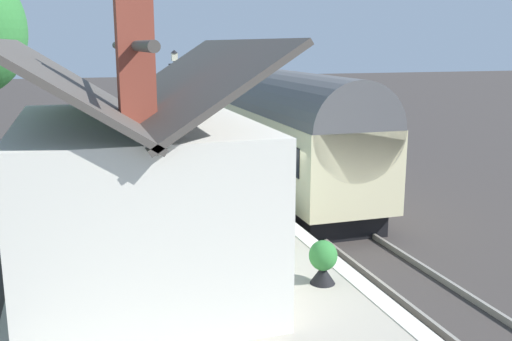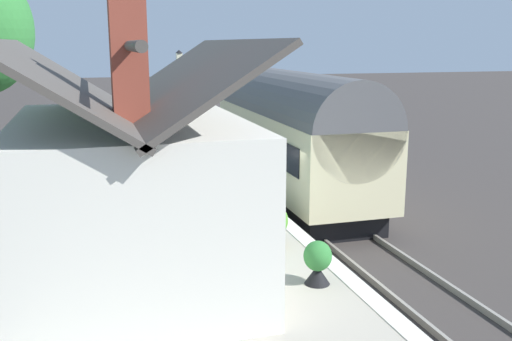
{
  "view_description": "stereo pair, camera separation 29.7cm",
  "coord_description": "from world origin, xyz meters",
  "px_view_note": "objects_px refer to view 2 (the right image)",
  "views": [
    {
      "loc": [
        -14.44,
        5.93,
        5.19
      ],
      "look_at": [
        -0.39,
        1.5,
        1.94
      ],
      "focal_mm": 40.38,
      "sensor_mm": 36.0,
      "label": 1
    },
    {
      "loc": [
        -14.53,
        5.64,
        5.19
      ],
      "look_at": [
        -0.39,
        1.5,
        1.94
      ],
      "focal_mm": 40.38,
      "sensor_mm": 36.0,
      "label": 2
    }
  ],
  "objects_px": {
    "bench_near_building": "(170,169)",
    "train": "(293,135)",
    "bench_mid_platform": "(162,144)",
    "planter_under_sign": "(274,225)",
    "lamp_post_platform": "(180,80)",
    "station_building": "(132,193)",
    "planter_edge_near": "(318,263)"
  },
  "relations": [
    {
      "from": "bench_near_building",
      "to": "train",
      "type": "bearing_deg",
      "value": -82.33
    },
    {
      "from": "bench_mid_platform",
      "to": "planter_under_sign",
      "type": "distance_m",
      "value": 10.96
    },
    {
      "from": "planter_under_sign",
      "to": "bench_near_building",
      "type": "bearing_deg",
      "value": 11.81
    },
    {
      "from": "train",
      "to": "lamp_post_platform",
      "type": "height_order",
      "value": "lamp_post_platform"
    },
    {
      "from": "planter_under_sign",
      "to": "station_building",
      "type": "bearing_deg",
      "value": 104.75
    },
    {
      "from": "bench_mid_platform",
      "to": "bench_near_building",
      "type": "bearing_deg",
      "value": 176.14
    },
    {
      "from": "station_building",
      "to": "bench_near_building",
      "type": "xyz_separation_m",
      "value": [
        7.04,
        -1.66,
        -1.13
      ]
    },
    {
      "from": "lamp_post_platform",
      "to": "bench_near_building",
      "type": "bearing_deg",
      "value": 168.08
    },
    {
      "from": "bench_near_building",
      "to": "planter_edge_near",
      "type": "distance_m",
      "value": 8.47
    },
    {
      "from": "bench_near_building",
      "to": "planter_edge_near",
      "type": "relative_size",
      "value": 1.75
    },
    {
      "from": "train",
      "to": "planter_under_sign",
      "type": "height_order",
      "value": "train"
    },
    {
      "from": "bench_mid_platform",
      "to": "planter_edge_near",
      "type": "relative_size",
      "value": 1.74
    },
    {
      "from": "station_building",
      "to": "planter_edge_near",
      "type": "distance_m",
      "value": 3.59
    },
    {
      "from": "station_building",
      "to": "bench_mid_platform",
      "type": "relative_size",
      "value": 4.46
    },
    {
      "from": "bench_mid_platform",
      "to": "lamp_post_platform",
      "type": "xyz_separation_m",
      "value": [
        2.0,
        -1.09,
        2.29
      ]
    },
    {
      "from": "bench_mid_platform",
      "to": "planter_edge_near",
      "type": "distance_m",
      "value": 13.05
    },
    {
      "from": "train",
      "to": "bench_near_building",
      "type": "bearing_deg",
      "value": 97.67
    },
    {
      "from": "planter_edge_near",
      "to": "planter_under_sign",
      "type": "relative_size",
      "value": 0.87
    },
    {
      "from": "train",
      "to": "bench_mid_platform",
      "type": "height_order",
      "value": "train"
    },
    {
      "from": "station_building",
      "to": "bench_near_building",
      "type": "height_order",
      "value": "station_building"
    },
    {
      "from": "planter_under_sign",
      "to": "lamp_post_platform",
      "type": "relative_size",
      "value": 0.23
    },
    {
      "from": "station_building",
      "to": "planter_under_sign",
      "type": "bearing_deg",
      "value": -75.25
    },
    {
      "from": "planter_under_sign",
      "to": "planter_edge_near",
      "type": "bearing_deg",
      "value": -175.75
    },
    {
      "from": "station_building",
      "to": "planter_under_sign",
      "type": "distance_m",
      "value": 3.27
    },
    {
      "from": "bench_near_building",
      "to": "planter_edge_near",
      "type": "xyz_separation_m",
      "value": [
        -8.34,
        -1.46,
        -0.07
      ]
    },
    {
      "from": "bench_near_building",
      "to": "bench_mid_platform",
      "type": "bearing_deg",
      "value": -3.86
    },
    {
      "from": "planter_edge_near",
      "to": "lamp_post_platform",
      "type": "distance_m",
      "value": 15.18
    },
    {
      "from": "train",
      "to": "bench_near_building",
      "type": "height_order",
      "value": "train"
    },
    {
      "from": "bench_mid_platform",
      "to": "bench_near_building",
      "type": "distance_m",
      "value": 4.67
    },
    {
      "from": "bench_near_building",
      "to": "planter_under_sign",
      "type": "height_order",
      "value": "planter_under_sign"
    },
    {
      "from": "station_building",
      "to": "planter_edge_near",
      "type": "bearing_deg",
      "value": -112.51
    },
    {
      "from": "station_building",
      "to": "lamp_post_platform",
      "type": "xyz_separation_m",
      "value": [
        13.7,
        -3.07,
        1.16
      ]
    }
  ]
}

